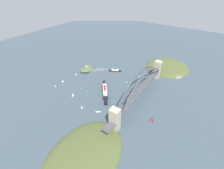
% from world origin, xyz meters
% --- Properties ---
extents(ground_plane, '(1400.00, 1400.00, 0.00)m').
position_xyz_m(ground_plane, '(0.00, 0.00, 0.00)').
color(ground_plane, '#3D4C56').
extents(harbor_arch_bridge, '(285.13, 17.94, 72.76)m').
position_xyz_m(harbor_arch_bridge, '(-0.00, -0.00, 27.71)').
color(harbor_arch_bridge, '#ADA38E').
rests_on(harbor_arch_bridge, ground).
extents(headland_west_shore, '(157.67, 112.50, 22.24)m').
position_xyz_m(headland_west_shore, '(-187.74, 10.09, 0.00)').
color(headland_west_shore, '#4C562D').
rests_on(headland_west_shore, ground).
extents(headland_east_shore, '(140.63, 131.32, 18.69)m').
position_xyz_m(headland_east_shore, '(189.17, -12.86, 0.00)').
color(headland_east_shore, '#4C562D').
rests_on(headland_east_shore, ground).
extents(ocean_liner, '(77.84, 64.69, 20.59)m').
position_xyz_m(ocean_liner, '(-30.57, 81.40, 6.08)').
color(ocean_liner, black).
rests_on(ocean_liner, ground).
extents(naval_cruiser, '(56.76, 58.89, 17.50)m').
position_xyz_m(naval_cruiser, '(41.39, 169.16, 3.03)').
color(naval_cruiser, slate).
rests_on(naval_cruiser, ground).
extents(harbor_ferry_steamer, '(23.46, 37.49, 8.23)m').
position_xyz_m(harbor_ferry_steamer, '(73.98, 118.61, 2.55)').
color(harbor_ferry_steamer, black).
rests_on(harbor_ferry_steamer, ground).
extents(fort_island_mid_harbor, '(45.68, 34.65, 15.10)m').
position_xyz_m(fort_island_mid_harbor, '(29.48, 195.88, 4.72)').
color(fort_island_mid_harbor, '#4C6038').
rests_on(fort_island_mid_harbor, ground).
extents(seaplane_taxiing_near_bridge, '(11.43, 8.67, 4.82)m').
position_xyz_m(seaplane_taxiing_near_bridge, '(-52.24, -53.93, 2.00)').
color(seaplane_taxiing_near_bridge, '#B7B7B2').
rests_on(seaplane_taxiing_near_bridge, ground).
extents(small_boat_0, '(8.27, 5.49, 8.19)m').
position_xyz_m(small_boat_0, '(-105.02, 91.45, 3.77)').
color(small_boat_0, '#2D6B3D').
rests_on(small_boat_0, ground).
extents(small_boat_1, '(9.86, 10.76, 2.34)m').
position_xyz_m(small_boat_1, '(39.47, 57.79, 0.84)').
color(small_boat_1, '#2D6B3D').
rests_on(small_boat_1, ground).
extents(small_boat_2, '(8.66, 10.81, 1.95)m').
position_xyz_m(small_boat_2, '(-93.76, 54.49, 0.70)').
color(small_boat_2, silver).
rests_on(small_boat_2, ground).
extents(small_boat_3, '(2.18, 8.30, 2.32)m').
position_xyz_m(small_boat_3, '(-53.46, 141.52, 0.83)').
color(small_boat_3, '#234C8C').
rests_on(small_boat_3, ground).
extents(small_boat_4, '(5.50, 5.50, 6.94)m').
position_xyz_m(small_boat_4, '(-83.89, 206.39, 3.29)').
color(small_boat_4, gold).
rests_on(small_boat_4, ground).
extents(small_boat_5, '(9.31, 6.55, 10.53)m').
position_xyz_m(small_boat_5, '(-85.17, 140.12, 4.93)').
color(small_boat_5, silver).
rests_on(small_boat_5, ground).
extents(small_boat_6, '(8.69, 5.17, 8.23)m').
position_xyz_m(small_boat_6, '(-11.07, 202.26, 3.79)').
color(small_boat_6, brown).
rests_on(small_boat_6, ground).
extents(small_boat_7, '(7.67, 8.00, 10.81)m').
position_xyz_m(small_boat_7, '(-58.34, 206.03, 5.05)').
color(small_boat_7, brown).
rests_on(small_boat_7, ground).
extents(small_boat_8, '(5.64, 6.40, 8.43)m').
position_xyz_m(small_boat_8, '(84.50, 41.69, 3.96)').
color(small_boat_8, silver).
rests_on(small_boat_8, ground).
extents(channel_marker_buoy, '(2.20, 2.20, 2.75)m').
position_xyz_m(channel_marker_buoy, '(-54.09, 20.68, 1.12)').
color(channel_marker_buoy, red).
rests_on(channel_marker_buoy, ground).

